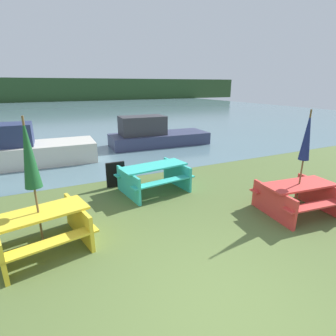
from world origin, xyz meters
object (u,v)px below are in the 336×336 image
object	(u,v)px
picnic_table_yellow	(41,227)
signboard	(116,174)
umbrella_navy	(307,137)
boat	(154,135)
boat_second	(23,150)
picnic_table_teal	(154,175)
umbrella_darkgreen	(29,154)
picnic_table_red	(297,195)

from	to	relation	value
picnic_table_yellow	signboard	world-z (taller)	picnic_table_yellow
umbrella_navy	boat	xyz separation A→B (m)	(-0.23, 8.15, -1.30)
signboard	boat	bearing A→B (deg)	55.45
boat	boat_second	distance (m)	5.81
umbrella_navy	signboard	distance (m)	5.11
boat_second	picnic_table_teal	bearing A→B (deg)	-51.21
picnic_table_teal	signboard	xyz separation A→B (m)	(-0.89, 0.81, -0.09)
picnic_table_teal	boat_second	world-z (taller)	boat_second
picnic_table_yellow	boat	world-z (taller)	boat
umbrella_darkgreen	boat_second	bearing A→B (deg)	94.46
picnic_table_teal	umbrella_navy	distance (m)	3.94
boat	boat_second	world-z (taller)	boat_second
picnic_table_red	umbrella_darkgreen	size ratio (longest dim) A/B	0.74
picnic_table_red	umbrella_darkgreen	world-z (taller)	umbrella_darkgreen
umbrella_navy	boat	world-z (taller)	umbrella_navy
umbrella_navy	signboard	size ratio (longest dim) A/B	3.22
boat	boat_second	bearing A→B (deg)	-167.51
picnic_table_red	umbrella_navy	size ratio (longest dim) A/B	0.75
picnic_table_teal	umbrella_navy	xyz separation A→B (m)	(2.54, -2.68, 1.36)
boat_second	signboard	world-z (taller)	boat_second
umbrella_darkgreen	boat_second	world-z (taller)	umbrella_darkgreen
picnic_table_yellow	umbrella_navy	distance (m)	5.73
picnic_table_yellow	signboard	xyz separation A→B (m)	(2.04, 2.50, -0.07)
picnic_table_teal	umbrella_darkgreen	bearing A→B (deg)	-150.08
boat_second	picnic_table_yellow	bearing A→B (deg)	-83.78
picnic_table_teal	umbrella_navy	bearing A→B (deg)	-46.56
picnic_table_teal	boat_second	distance (m)	5.68
picnic_table_red	picnic_table_teal	world-z (taller)	picnic_table_teal
picnic_table_teal	umbrella_darkgreen	distance (m)	3.65
picnic_table_red	picnic_table_yellow	distance (m)	5.56
picnic_table_red	boat	distance (m)	8.16
picnic_table_red	signboard	distance (m)	4.90
picnic_table_yellow	boat	bearing A→B (deg)	53.74
umbrella_navy	boat	bearing A→B (deg)	91.58
picnic_table_yellow	umbrella_darkgreen	xyz separation A→B (m)	(0.00, 0.00, 1.38)
picnic_table_red	signboard	world-z (taller)	signboard
picnic_table_yellow	umbrella_darkgreen	world-z (taller)	umbrella_darkgreen
boat_second	boat	bearing A→B (deg)	11.05
picnic_table_yellow	boat	distance (m)	8.88
picnic_table_teal	umbrella_navy	size ratio (longest dim) A/B	0.84
picnic_table_teal	picnic_table_red	bearing A→B (deg)	-46.56
boat_second	signboard	xyz separation A→B (m)	(2.53, -3.72, -0.20)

